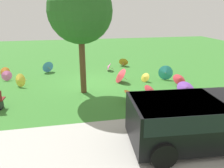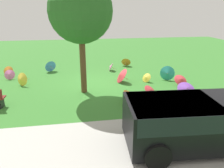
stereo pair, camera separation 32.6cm
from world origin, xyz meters
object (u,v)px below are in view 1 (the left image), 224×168
parasol_red_0 (150,89)px  parasol_orange_4 (132,94)px  parasol_teal_0 (165,73)px  parasol_orange_2 (124,61)px  shade_tree (80,11)px  parasol_pink_0 (108,67)px  parasol_red_2 (180,79)px  parasol_yellow_3 (145,77)px  van_dark (199,118)px  parasol_blue_0 (47,67)px  parasol_pink_2 (7,76)px  parasol_orange_1 (5,72)px  parasol_yellow_1 (19,80)px  parasol_red_1 (120,75)px  parasol_purple_0 (186,88)px

parasol_red_0 → parasol_orange_4: size_ratio=0.93×
parasol_teal_0 → parasol_orange_2: (1.68, -3.87, -0.11)m
shade_tree → parasol_pink_0: bearing=-117.7°
parasol_red_2 → parasol_yellow_3: parasol_red_2 is taller
van_dark → parasol_blue_0: bearing=-60.4°
parasol_teal_0 → parasol_red_2: 1.19m
parasol_pink_2 → parasol_yellow_3: 8.41m
parasol_red_2 → parasol_pink_0: bearing=-48.2°
parasol_yellow_3 → parasol_orange_1: bearing=-17.7°
parasol_blue_0 → parasol_yellow_1: (1.28, 2.80, -0.01)m
shade_tree → parasol_yellow_3: 5.39m
van_dark → parasol_teal_0: size_ratio=5.06×
van_dark → parasol_yellow_1: (6.70, -6.74, -0.52)m
parasol_orange_4 → parasol_red_1: bearing=-91.8°
parasol_blue_0 → parasol_pink_0: size_ratio=1.21×
parasol_orange_1 → parasol_red_2: (-10.24, 3.76, 0.08)m
van_dark → parasol_red_0: bearing=-90.3°
van_dark → parasol_teal_0: van_dark is taller
parasol_teal_0 → parasol_yellow_1: bearing=-2.4°
parasol_red_0 → parasol_pink_0: bearing=-75.8°
van_dark → parasol_pink_2: (7.71, -8.12, -0.60)m
parasol_pink_0 → parasol_yellow_3: bearing=121.6°
parasol_orange_2 → parasol_pink_2: 8.17m
parasol_pink_2 → parasol_orange_4: parasol_orange_4 is taller
parasol_red_2 → parasol_yellow_3: 2.00m
parasol_teal_0 → parasol_red_2: bearing=107.3°
parasol_red_0 → parasol_purple_0: parasol_purple_0 is taller
parasol_pink_2 → parasol_orange_4: size_ratio=0.70×
parasol_yellow_3 → parasol_purple_0: bearing=113.0°
van_dark → parasol_orange_1: 12.09m
van_dark → shade_tree: (3.23, -5.25, 3.11)m
parasol_orange_4 → parasol_yellow_1: bearing=-30.2°
van_dark → parasol_blue_0: 10.99m
parasol_blue_0 → parasol_red_1: 5.36m
parasol_red_0 → parasol_yellow_3: parasol_red_0 is taller
shade_tree → parasol_yellow_1: bearing=-23.4°
parasol_teal_0 → parasol_orange_4: parasol_teal_0 is taller
parasol_red_0 → parasol_yellow_1: (6.72, -2.59, 0.07)m
parasol_red_2 → parasol_purple_0: size_ratio=0.95×
parasol_pink_0 → parasol_teal_0: (-3.08, 2.70, 0.15)m
parasol_blue_0 → parasol_red_0: bearing=135.2°
parasol_blue_0 → parasol_purple_0: (-7.07, 5.98, 0.09)m
van_dark → parasol_blue_0: van_dark is taller
parasol_blue_0 → parasol_orange_1: size_ratio=1.21×
parasol_teal_0 → parasol_pink_2: bearing=-10.3°
parasol_orange_4 → parasol_yellow_1: 6.47m
parasol_orange_1 → parasol_orange_2: parasol_orange_2 is taller
van_dark → parasol_yellow_3: (-0.50, -6.29, -0.64)m
parasol_orange_1 → parasol_red_2: size_ratio=0.81×
van_dark → parasol_purple_0: van_dark is taller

